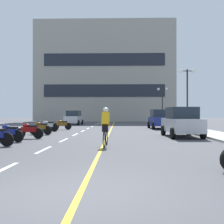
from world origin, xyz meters
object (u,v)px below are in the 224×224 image
street_lamp_mid (187,85)px  motorcycle_7 (62,124)px  parked_car_mid (160,119)px  parked_car_near (182,122)px  motorcycle_3 (9,133)px  motorcycle_5 (40,128)px  motorcycle_6 (48,126)px  motorcycle_4 (29,130)px  cyclist_rider (105,126)px  parked_car_far (74,118)px  street_lamp_far (162,97)px

street_lamp_mid → motorcycle_7: 11.92m
parked_car_mid → motorcycle_7: (-8.99, -1.84, -0.44)m
street_lamp_mid → parked_car_near: bearing=-106.1°
parked_car_near → motorcycle_3: 9.94m
motorcycle_5 → motorcycle_6: size_ratio=0.97×
motorcycle_4 → motorcycle_3: bearing=-102.3°
motorcycle_5 → parked_car_mid: bearing=40.4°
motorcycle_4 → motorcycle_7: same height
parked_car_near → motorcycle_4: 9.08m
street_lamp_mid → motorcycle_5: size_ratio=3.26×
motorcycle_6 → motorcycle_7: (0.59, 2.67, 0.00)m
motorcycle_4 → cyclist_rider: 5.89m
parked_car_near → cyclist_rider: (-4.43, -5.09, -0.03)m
street_lamp_mid → parked_car_far: size_ratio=1.27×
motorcycle_6 → motorcycle_3: bearing=-89.1°
cyclist_rider → motorcycle_7: bearing=109.5°
motorcycle_4 → motorcycle_6: same height
motorcycle_4 → parked_car_far: bearing=91.8°
motorcycle_7 → cyclist_rider: 13.45m
street_lamp_mid → parked_car_mid: size_ratio=1.27×
street_lamp_far → parked_car_near: size_ratio=1.16×
street_lamp_mid → cyclist_rider: bearing=-116.9°
motorcycle_7 → parked_car_near: bearing=-40.4°
motorcycle_4 → motorcycle_6: size_ratio=1.00×
parked_car_near → motorcycle_4: size_ratio=2.51×
motorcycle_6 → parked_car_far: bearing=90.3°
motorcycle_6 → parked_car_near: bearing=-27.3°
parked_car_near → motorcycle_6: 10.71m
street_lamp_mid → motorcycle_4: street_lamp_mid is taller
parked_car_mid → motorcycle_4: (-9.04, -10.77, -0.44)m
motorcycle_6 → cyclist_rider: cyclist_rider is taller
parked_car_near → motorcycle_5: 9.29m
motorcycle_3 → motorcycle_6: 8.16m
parked_car_mid → motorcycle_4: bearing=-130.0°
parked_car_near → motorcycle_5: bearing=170.2°
street_lamp_mid → street_lamp_far: size_ratio=1.10×
street_lamp_far → motorcycle_3: (-11.64, -24.92, -3.26)m
motorcycle_4 → motorcycle_6: 6.29m
street_lamp_mid → parked_car_far: (-12.00, 9.85, -3.12)m
motorcycle_5 → motorcycle_6: 3.35m
parked_car_mid → parked_car_far: same height
parked_car_far → parked_car_mid: bearing=-42.5°
motorcycle_4 → motorcycle_6: (-0.54, 6.26, 0.00)m
street_lamp_mid → motorcycle_5: bearing=-149.5°
motorcycle_6 → cyclist_rider: (5.08, -10.00, 0.41)m
parked_car_near → motorcycle_5: parked_car_near is taller
street_lamp_far → parked_car_near: bearing=-95.9°
motorcycle_5 → motorcycle_6: (-0.36, 3.33, 0.00)m
motorcycle_3 → motorcycle_5: same height
street_lamp_far → motorcycle_6: bearing=-125.1°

